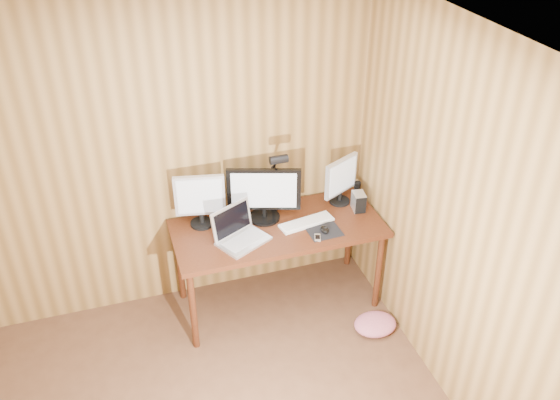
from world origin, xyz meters
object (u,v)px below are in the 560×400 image
monitor_left (200,199)px  hard_drive (359,202)px  monitor_center (264,193)px  laptop (238,232)px  monitor_right (341,180)px  desk (275,234)px  keyboard (306,222)px  mouse (324,229)px  phone (318,238)px  speaker (357,189)px  desk_lamp (276,174)px

monitor_left → hard_drive: size_ratio=2.93×
monitor_center → hard_drive: (0.75, -0.11, -0.15)m
hard_drive → laptop: bearing=-166.3°
monitor_center → monitor_right: monitor_center is taller
desk → hard_drive: hard_drive is taller
monitor_left → monitor_right: (1.13, -0.02, -0.02)m
hard_drive → keyboard: bearing=-164.5°
desk → monitor_center: 0.36m
keyboard → mouse: 0.17m
laptop → monitor_left: bearing=101.5°
mouse → phone: mouse is taller
phone → speaker: speaker is taller
mouse → desk: bearing=127.1°
keyboard → phone: size_ratio=4.54×
monitor_center → keyboard: bearing=-12.4°
speaker → desk_lamp: (-0.72, -0.07, 0.30)m
laptop → phone: bearing=-44.0°
laptop → hard_drive: laptop is taller
mouse → hard_drive: bearing=14.1°
monitor_right → hard_drive: monitor_right is taller
speaker → desk: bearing=-168.4°
keyboard → monitor_left: bearing=153.4°
desk → phone: 0.40m
keyboard → mouse: mouse is taller
mouse → monitor_center: bearing=125.8°
monitor_center → hard_drive: monitor_center is taller
monitor_center → hard_drive: 0.77m
keyboard → hard_drive: (0.46, 0.06, 0.06)m
hard_drive → phone: hard_drive is taller
phone → desk_lamp: desk_lamp is taller
keyboard → monitor_right: bearing=19.9°
desk_lamp → mouse: bearing=-58.3°
desk → phone: (0.23, -0.31, 0.13)m
desk → mouse: (0.31, -0.24, 0.14)m
monitor_right → laptop: 0.95m
hard_drive → monitor_right: bearing=132.5°
monitor_right → monitor_left: bearing=151.4°
keyboard → desk_lamp: 0.44m
keyboard → laptop: bearing=174.4°
speaker → monitor_center: bearing=-173.9°
monitor_center → laptop: (-0.26, -0.21, -0.16)m
monitor_left → desk_lamp: desk_lamp is taller
monitor_left → mouse: bearing=-12.2°
laptop → hard_drive: 1.01m
mouse → laptop: bearing=155.9°
mouse → speaker: size_ratio=0.80×
hard_drive → phone: (-0.45, -0.27, -0.07)m
desk → mouse: size_ratio=15.35×
monitor_left → keyboard: monitor_left is taller
monitor_center → mouse: bearing=-21.5°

